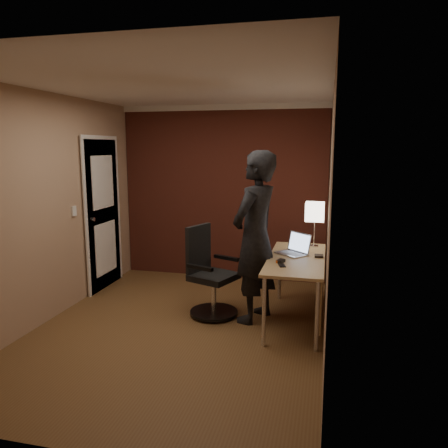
{
  "coord_description": "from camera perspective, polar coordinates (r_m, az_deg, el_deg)",
  "views": [
    {
      "loc": [
        1.48,
        -4.19,
        1.91
      ],
      "look_at": [
        0.35,
        0.55,
        1.05
      ],
      "focal_mm": 35.0,
      "sensor_mm": 36.0,
      "label": 1
    }
  ],
  "objects": [
    {
      "name": "room",
      "position": [
        6.01,
        -3.6,
        4.83
      ],
      "size": [
        4.0,
        4.0,
        4.0
      ],
      "color": "brown",
      "rests_on": "ground"
    },
    {
      "name": "desk",
      "position": [
        4.84,
        10.28,
        -5.84
      ],
      "size": [
        0.6,
        1.5,
        0.73
      ],
      "color": "tan",
      "rests_on": "ground"
    },
    {
      "name": "desk_lamp",
      "position": [
        5.29,
        11.78,
        1.51
      ],
      "size": [
        0.22,
        0.22,
        0.54
      ],
      "color": "silver",
      "rests_on": "desk"
    },
    {
      "name": "laptop",
      "position": [
        4.95,
        9.28,
        -3.14
      ],
      "size": [
        0.42,
        0.41,
        0.23
      ],
      "color": "silver",
      "rests_on": "desk"
    },
    {
      "name": "mouse",
      "position": [
        4.57,
        7.41,
        -4.82
      ],
      "size": [
        0.09,
        0.11,
        0.03
      ],
      "primitive_type": "cube",
      "rotation": [
        0.0,
        0.0,
        -0.35
      ],
      "color": "black",
      "rests_on": "desk"
    },
    {
      "name": "phone",
      "position": [
        4.45,
        7.58,
        -5.39
      ],
      "size": [
        0.09,
        0.13,
        0.01
      ],
      "primitive_type": "cube",
      "rotation": [
        0.0,
        0.0,
        0.28
      ],
      "color": "black",
      "rests_on": "desk"
    },
    {
      "name": "wallet",
      "position": [
        4.88,
        12.29,
        -4.09
      ],
      "size": [
        0.1,
        0.11,
        0.02
      ],
      "primitive_type": "cube",
      "rotation": [
        0.0,
        0.0,
        0.05
      ],
      "color": "black",
      "rests_on": "desk"
    },
    {
      "name": "office_chair",
      "position": [
        5.02,
        -1.95,
        -6.93
      ],
      "size": [
        0.59,
        0.64,
        1.01
      ],
      "color": "black",
      "rests_on": "ground"
    },
    {
      "name": "person",
      "position": [
        4.77,
        4.09,
        -1.74
      ],
      "size": [
        0.67,
        0.8,
        1.88
      ],
      "primitive_type": "imported",
      "rotation": [
        0.0,
        0.0,
        -1.94
      ],
      "color": "black",
      "rests_on": "ground"
    }
  ]
}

